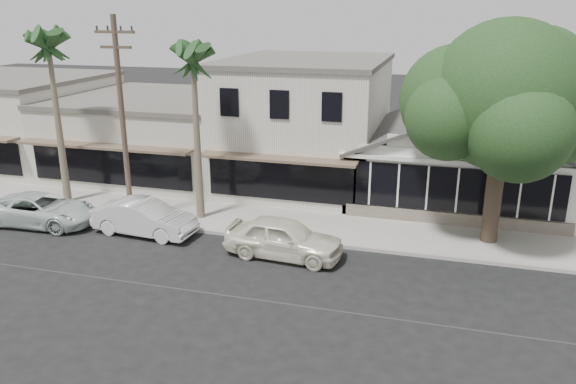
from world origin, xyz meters
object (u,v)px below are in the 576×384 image
(car_0, at_px, (284,238))
(car_2, at_px, (41,210))
(car_1, at_px, (144,218))
(shade_tree, at_px, (502,99))
(utility_pole, at_px, (122,118))

(car_0, relative_size, car_2, 0.92)
(car_0, height_order, car_1, car_0)
(car_2, height_order, shade_tree, shade_tree)
(car_2, bearing_deg, utility_pole, -74.19)
(car_2, xyz_separation_m, shade_tree, (19.02, 3.32, 5.20))
(car_1, bearing_deg, car_2, 97.11)
(utility_pole, relative_size, car_0, 1.95)
(car_2, bearing_deg, car_1, -90.08)
(utility_pole, bearing_deg, car_1, -39.13)
(car_0, xyz_separation_m, car_1, (-6.34, 0.62, -0.04))
(utility_pole, xyz_separation_m, car_0, (7.61, -1.65, -4.00))
(car_0, distance_m, car_1, 6.38)
(car_1, relative_size, car_2, 0.90)
(utility_pole, xyz_separation_m, car_1, (1.26, -1.03, -4.05))
(car_1, height_order, car_2, car_1)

